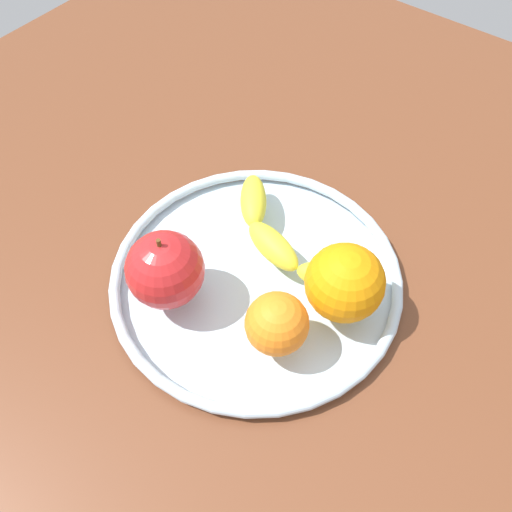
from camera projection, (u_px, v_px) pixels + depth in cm
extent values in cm
cube|color=brown|center=(256.00, 291.00, 62.07)|extent=(123.62, 123.62, 4.00)
cylinder|color=silver|center=(256.00, 280.00, 60.21)|extent=(30.59, 30.59, 0.60)
torus|color=silver|center=(256.00, 275.00, 59.49)|extent=(31.87, 31.87, 1.20)
ellipsoid|color=yellow|center=(253.00, 201.00, 63.11)|extent=(7.19, 7.96, 3.04)
ellipsoid|color=yellow|center=(275.00, 247.00, 59.12)|extent=(8.27, 4.91, 3.04)
ellipsoid|color=yellow|center=(333.00, 278.00, 56.76)|extent=(8.32, 5.72, 3.04)
ellipsoid|color=brown|center=(366.00, 285.00, 56.21)|extent=(2.65, 2.72, 2.13)
sphere|color=red|center=(165.00, 270.00, 54.34)|extent=(8.00, 8.00, 8.00)
cylinder|color=#593819|center=(159.00, 244.00, 50.95)|extent=(0.44, 0.44, 1.20)
sphere|color=orange|center=(277.00, 324.00, 51.72)|extent=(6.23, 6.23, 6.23)
sphere|color=orange|center=(345.00, 283.00, 53.43)|extent=(8.00, 8.00, 8.00)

